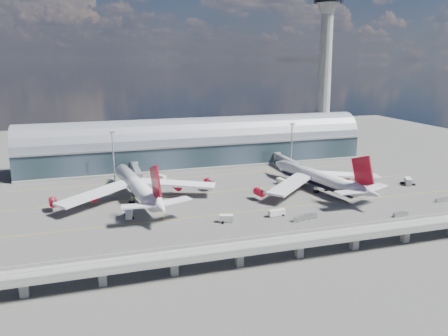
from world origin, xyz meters
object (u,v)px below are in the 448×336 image
object	(u,v)px
control_tower	(324,74)
floodlight_mast_left	(113,155)
service_truck_2	(277,213)
airliner_right	(319,178)
floodlight_mast_right	(292,144)
cargo_train_2	(444,199)
cargo_train_0	(305,217)
service_truck_4	(281,181)
cargo_train_1	(401,214)
airliner_left	(138,187)
service_truck_5	(161,178)
service_truck_0	(129,213)
service_truck_1	(226,218)
service_truck_3	(408,181)

from	to	relation	value
control_tower	floodlight_mast_left	world-z (taller)	control_tower
control_tower	service_truck_2	size ratio (longest dim) A/B	14.17
airliner_right	floodlight_mast_right	bearing A→B (deg)	68.43
floodlight_mast_right	cargo_train_2	size ratio (longest dim) A/B	2.74
floodlight_mast_right	cargo_train_0	size ratio (longest dim) A/B	2.24
floodlight_mast_left	airliner_right	distance (m)	103.55
service_truck_4	airliner_right	bearing A→B (deg)	-63.21
airliner_right	service_truck_2	distance (m)	42.78
cargo_train_0	cargo_train_1	distance (m)	39.15
cargo_train_2	airliner_left	bearing A→B (deg)	80.67
service_truck_2	service_truck_5	bearing A→B (deg)	22.05
service_truck_0	airliner_right	bearing A→B (deg)	14.00
service_truck_2	cargo_train_2	world-z (taller)	service_truck_2
airliner_right	service_truck_1	world-z (taller)	airliner_right
airliner_right	cargo_train_0	world-z (taller)	airliner_right
service_truck_2	cargo_train_1	world-z (taller)	service_truck_2
service_truck_2	cargo_train_0	bearing A→B (deg)	-135.22
airliner_left	service_truck_0	xyz separation A→B (m)	(-5.85, -19.31, -5.07)
cargo_train_2	service_truck_3	bearing A→B (deg)	1.31
cargo_train_1	service_truck_1	bearing A→B (deg)	84.55
floodlight_mast_right	service_truck_1	world-z (taller)	floodlight_mast_right
service_truck_3	service_truck_5	bearing A→B (deg)	-169.86
floodlight_mast_right	service_truck_4	size ratio (longest dim) A/B	4.66
service_truck_2	service_truck_4	world-z (taller)	service_truck_4
floodlight_mast_right	airliner_right	bearing A→B (deg)	-99.76
floodlight_mast_right	service_truck_1	bearing A→B (deg)	-130.32
airliner_left	cargo_train_2	bearing A→B (deg)	-25.08
airliner_right	service_truck_4	bearing A→B (deg)	118.60
airliner_right	control_tower	bearing A→B (deg)	48.33
floodlight_mast_left	service_truck_0	size ratio (longest dim) A/B	3.25
service_truck_4	floodlight_mast_right	bearing A→B (deg)	43.44
control_tower	cargo_train_0	size ratio (longest dim) A/B	8.96
service_truck_5	cargo_train_2	bearing A→B (deg)	-64.08
floodlight_mast_left	cargo_train_1	world-z (taller)	floodlight_mast_left
control_tower	cargo_train_2	size ratio (longest dim) A/B	10.97
floodlight_mast_right	cargo_train_0	xyz separation A→B (m)	(-32.55, -80.66, -12.64)
cargo_train_0	control_tower	bearing A→B (deg)	-19.60
cargo_train_2	floodlight_mast_right	bearing A→B (deg)	32.95
airliner_right	cargo_train_2	bearing A→B (deg)	-46.47
service_truck_5	cargo_train_0	distance (m)	85.91
floodlight_mast_left	service_truck_3	size ratio (longest dim) A/B	3.54
floodlight_mast_left	control_tower	bearing A→B (deg)	11.72
airliner_right	service_truck_4	size ratio (longest dim) A/B	13.01
airliner_left	service_truck_2	xyz separation A→B (m)	(50.72, -35.17, -5.36)
cargo_train_0	airliner_left	bearing A→B (deg)	66.88
control_tower	service_truck_2	world-z (taller)	control_tower
floodlight_mast_right	service_truck_0	bearing A→B (deg)	-149.56
floodlight_mast_left	cargo_train_2	xyz separation A→B (m)	(136.63, -78.01, -12.83)
floodlight_mast_left	service_truck_2	distance (m)	94.73
floodlight_mast_left	cargo_train_1	size ratio (longest dim) A/B	3.67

